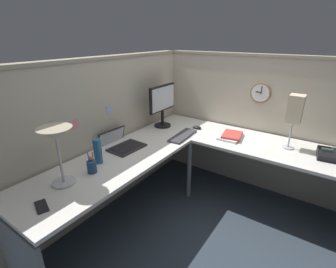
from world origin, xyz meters
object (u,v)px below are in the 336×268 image
object	(u,v)px
desk_lamp_dome	(56,139)
desk_lamp_paper	(295,110)
thermos_flask	(98,151)
book_stack	(231,136)
computer_mouse	(197,127)
monitor	(162,103)
keyboard	(183,136)
pen_cup	(92,167)
wall_clock	(261,93)
laptop	(120,144)
office_phone	(331,155)
cell_phone	(42,206)

from	to	relation	value
desk_lamp_dome	desk_lamp_paper	distance (m)	2.06
thermos_flask	book_stack	bearing A→B (deg)	-32.18
computer_mouse	monitor	bearing A→B (deg)	111.88
keyboard	thermos_flask	size ratio (longest dim) A/B	1.95
desk_lamp_dome	thermos_flask	bearing A→B (deg)	5.96
monitor	pen_cup	size ratio (longest dim) A/B	2.78
monitor	wall_clock	bearing A→B (deg)	-62.99
laptop	desk_lamp_dome	world-z (taller)	desk_lamp_dome
monitor	laptop	world-z (taller)	monitor
desk_lamp_dome	monitor	bearing A→B (deg)	4.70
office_phone	desk_lamp_paper	world-z (taller)	desk_lamp_paper
office_phone	book_stack	distance (m)	0.92
laptop	cell_phone	xyz separation A→B (m)	(-0.97, -0.26, -0.02)
monitor	book_stack	distance (m)	0.88
monitor	thermos_flask	distance (m)	1.08
keyboard	pen_cup	size ratio (longest dim) A/B	2.39
thermos_flask	keyboard	bearing A→B (deg)	-18.03
keyboard	computer_mouse	distance (m)	0.31
monitor	computer_mouse	distance (m)	0.50
cell_phone	wall_clock	size ratio (longest dim) A/B	0.65
keyboard	book_stack	xyz separation A→B (m)	(0.27, -0.45, 0.01)
cell_phone	computer_mouse	bearing A→B (deg)	15.03
pen_cup	book_stack	world-z (taller)	pen_cup
keyboard	laptop	bearing A→B (deg)	141.26
book_stack	computer_mouse	bearing A→B (deg)	85.03
computer_mouse	office_phone	distance (m)	1.35
book_stack	monitor	bearing A→B (deg)	98.25
pen_cup	wall_clock	size ratio (longest dim) A/B	0.82
desk_lamp_dome	book_stack	bearing A→B (deg)	-24.50
desk_lamp_dome	desk_lamp_paper	xyz separation A→B (m)	(1.62, -1.26, 0.02)
monitor	office_phone	world-z (taller)	monitor
computer_mouse	book_stack	world-z (taller)	book_stack
wall_clock	thermos_flask	bearing A→B (deg)	150.15
pen_cup	thermos_flask	size ratio (longest dim) A/B	0.82
monitor	wall_clock	xyz separation A→B (m)	(0.50, -0.98, 0.15)
desk_lamp_dome	book_stack	xyz separation A→B (m)	(1.55, -0.71, -0.34)
pen_cup	cell_phone	distance (m)	0.48
pen_cup	office_phone	bearing A→B (deg)	-49.19
office_phone	book_stack	bearing A→B (deg)	91.98
pen_cup	cell_phone	bearing A→B (deg)	-170.73
laptop	keyboard	bearing A→B (deg)	-35.07
keyboard	desk_lamp_dome	xyz separation A→B (m)	(-1.28, 0.26, 0.35)
thermos_flask	book_stack	size ratio (longest dim) A/B	0.73
computer_mouse	book_stack	size ratio (longest dim) A/B	0.34
wall_clock	cell_phone	bearing A→B (deg)	161.40
wall_clock	laptop	bearing A→B (deg)	140.59
desk_lamp_paper	laptop	bearing A→B (deg)	122.79
desk_lamp_dome	pen_cup	world-z (taller)	desk_lamp_dome
monitor	cell_phone	size ratio (longest dim) A/B	3.47
keyboard	thermos_flask	world-z (taller)	thermos_flask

